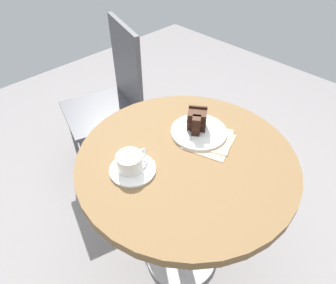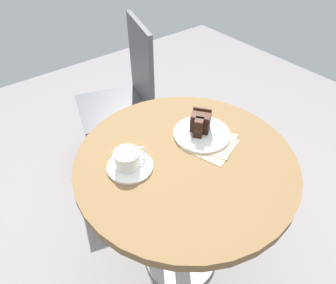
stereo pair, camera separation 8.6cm
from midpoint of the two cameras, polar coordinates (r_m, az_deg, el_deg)
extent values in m
cube|color=gray|center=(1.60, 0.85, -20.84)|extent=(4.40, 4.40, 0.01)
cylinder|color=brown|center=(1.05, 1.21, -3.54)|extent=(0.77, 0.77, 0.03)
cylinder|color=silver|center=(1.30, 1.00, -13.94)|extent=(0.07, 0.07, 0.63)
cylinder|color=silver|center=(1.58, 0.85, -20.61)|extent=(0.34, 0.34, 0.02)
cylinder|color=white|center=(1.00, -9.20, -5.30)|extent=(0.15, 0.15, 0.01)
cylinder|color=white|center=(0.98, -9.82, -3.88)|extent=(0.08, 0.08, 0.06)
cylinder|color=#D6B789|center=(0.96, -10.00, -2.73)|extent=(0.07, 0.07, 0.00)
torus|color=white|center=(0.99, -7.59, -2.49)|extent=(0.05, 0.01, 0.05)
cube|color=silver|center=(1.00, -7.30, -4.11)|extent=(0.02, 0.08, 0.00)
ellipsoid|color=silver|center=(0.97, -5.89, -5.73)|extent=(0.02, 0.02, 0.00)
cylinder|color=white|center=(1.12, 3.73, 1.88)|extent=(0.21, 0.21, 0.01)
cube|color=black|center=(1.13, 3.30, 3.27)|extent=(0.08, 0.09, 0.03)
cube|color=black|center=(1.10, 3.10, 2.17)|extent=(0.05, 0.05, 0.03)
cube|color=#381C0F|center=(1.11, 3.34, 4.00)|extent=(0.08, 0.09, 0.01)
cube|color=#381C0F|center=(1.09, 3.14, 2.91)|extent=(0.05, 0.05, 0.01)
cube|color=black|center=(1.10, 3.37, 4.75)|extent=(0.08, 0.09, 0.03)
cube|color=black|center=(1.08, 3.17, 3.67)|extent=(0.05, 0.05, 0.03)
cube|color=#381C0F|center=(1.09, 3.41, 5.51)|extent=(0.08, 0.09, 0.01)
cube|color=#381C0F|center=(1.07, 3.21, 4.44)|extent=(0.05, 0.05, 0.01)
cube|color=#381C0F|center=(1.13, 3.49, 5.08)|extent=(0.05, 0.06, 0.08)
cube|color=silver|center=(1.12, 1.77, 2.24)|extent=(0.08, 0.08, 0.00)
cube|color=silver|center=(1.17, 1.74, 4.43)|extent=(0.04, 0.04, 0.00)
cube|color=tan|center=(1.09, 5.59, -0.03)|extent=(0.20, 0.20, 0.00)
cube|color=tan|center=(1.11, 5.99, 0.66)|extent=(0.20, 0.20, 0.00)
cylinder|color=#4C4C51|center=(1.96, -18.85, 1.43)|extent=(0.02, 0.02, 0.42)
cylinder|color=#4C4C51|center=(1.72, -16.43, -4.72)|extent=(0.02, 0.02, 0.42)
cylinder|color=#4C4C51|center=(2.01, -10.01, 4.24)|extent=(0.02, 0.02, 0.42)
cylinder|color=#4C4C51|center=(1.77, -6.44, -1.37)|extent=(0.02, 0.02, 0.42)
cube|color=#4C4C51|center=(1.72, -14.08, 5.64)|extent=(0.47, 0.47, 0.02)
cube|color=#4C4C51|center=(1.64, -9.48, 14.03)|extent=(0.13, 0.35, 0.45)
camera|label=1|loc=(0.04, -92.38, -2.12)|focal=32.00mm
camera|label=2|loc=(0.04, 87.62, 2.12)|focal=32.00mm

